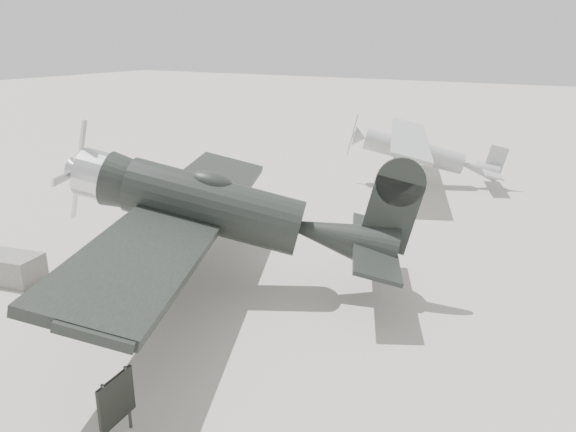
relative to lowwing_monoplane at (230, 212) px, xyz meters
name	(u,v)px	position (x,y,z in m)	size (l,w,h in m)	color
ground	(237,305)	(0.77, -0.90, -2.26)	(160.00, 160.00, 0.00)	#AAA496
lowwing_monoplane	(230,212)	(0.00, 0.00, 0.00)	(9.98, 12.96, 4.28)	black
highwing_monoplane	(420,148)	(0.97, 13.98, -0.47)	(7.24, 10.02, 2.87)	#999C9E
equipment_block	(13,268)	(-5.77, -2.90, -1.85)	(1.64, 1.03, 0.82)	#64625D
sign_board	(116,401)	(1.94, -6.19, -1.50)	(0.16, 0.89, 1.28)	#333333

